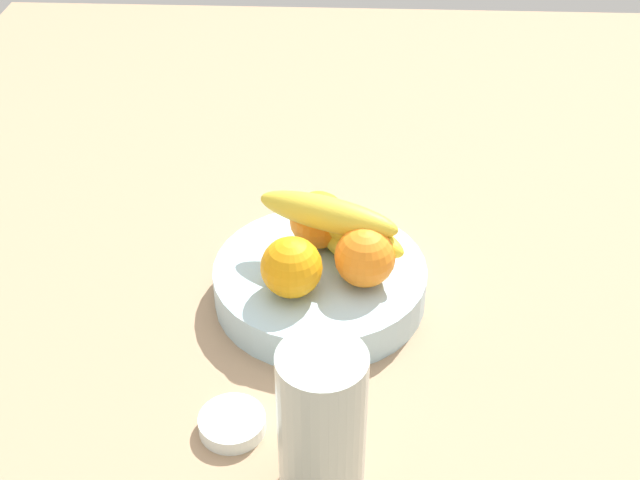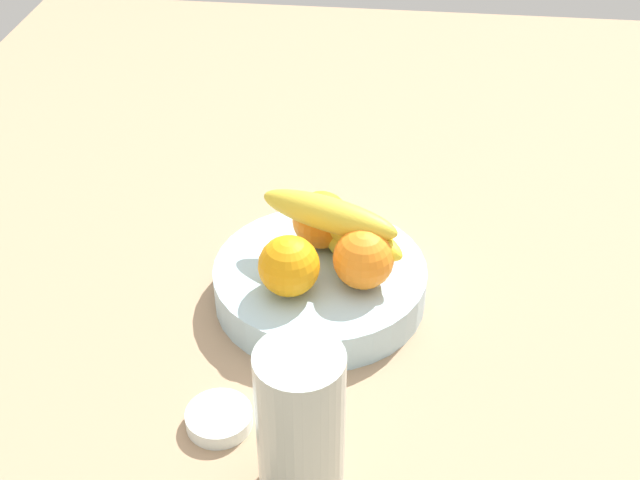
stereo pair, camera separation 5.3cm
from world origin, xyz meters
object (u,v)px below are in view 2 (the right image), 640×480
orange_front_left (289,266)px  banana_bunch (341,227)px  fruit_bowl (320,283)px  thermos_tumbler (301,426)px  orange_front_right (363,259)px  jar_lid (219,418)px  orange_center (321,220)px

orange_front_left → banana_bunch: 8.68cm
fruit_bowl → thermos_tumbler: 27.91cm
orange_front_right → jar_lid: 23.74cm
orange_front_left → thermos_tumbler: bearing=10.9°
orange_center → orange_front_right: bearing=38.8°
fruit_bowl → orange_front_right: size_ratio=3.62×
banana_bunch → thermos_tumbler: size_ratio=1.06×
banana_bunch → orange_front_right: bearing=32.1°
fruit_bowl → orange_center: bearing=-175.2°
banana_bunch → jar_lid: (23.25, -10.03, -7.96)cm
orange_front_right → orange_center: 8.85cm
jar_lid → thermos_tumbler: bearing=55.1°
thermos_tumbler → jar_lid: thermos_tumbler is taller
orange_center → banana_bunch: banana_bunch is taller
orange_front_left → jar_lid: 18.48cm
jar_lid → orange_front_left: bearing=163.2°
fruit_bowl → jar_lid: (20.71, -7.86, -1.46)cm
banana_bunch → jar_lid: 26.54cm
thermos_tumbler → orange_center: bearing=-176.7°
banana_bunch → thermos_tumbler: 29.74cm
orange_front_right → banana_bunch: 5.64cm
banana_bunch → thermos_tumbler: (29.73, -0.75, -0.34)cm
orange_front_right → banana_bunch: size_ratio=0.38×
thermos_tumbler → fruit_bowl: bearing=-177.0°
fruit_bowl → orange_front_left: 7.84cm
fruit_bowl → jar_lid: fruit_bowl is taller
orange_front_right → jar_lid: orange_front_right is taller
orange_front_left → orange_front_right: same height
orange_front_right → orange_front_left: bearing=-74.6°
orange_front_right → banana_bunch: bearing=-147.9°
thermos_tumbler → banana_bunch: bearing=178.6°
orange_center → thermos_tumbler: bearing=3.3°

